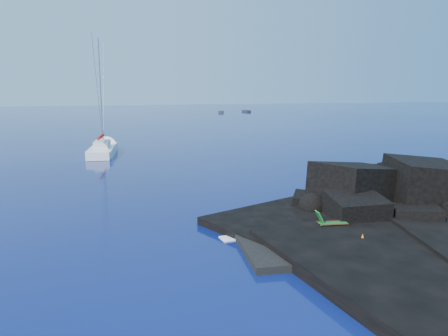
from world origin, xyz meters
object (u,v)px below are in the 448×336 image
object	(u,v)px
marker_cone	(362,238)
distant_boat_b	(246,112)
sailboat	(103,154)
deck_chair	(333,219)
sunbather	(315,229)
distant_boat_a	(221,113)

from	to	relation	value
marker_cone	distant_boat_b	distance (m)	130.68
sailboat	distant_boat_b	distance (m)	101.13
deck_chair	marker_cone	distance (m)	2.42
deck_chair	sunbather	bearing A→B (deg)	-162.25
sailboat	sunbather	xyz separation A→B (m)	(10.39, -34.66, 0.53)
deck_chair	distant_boat_b	world-z (taller)	deck_chair
distant_boat_a	distant_boat_b	distance (m)	10.26
distant_boat_a	distant_boat_b	xyz separation A→B (m)	(9.85, 2.85, 0.00)
sailboat	marker_cone	xyz separation A→B (m)	(11.89, -36.81, 0.59)
distant_boat_b	marker_cone	bearing A→B (deg)	-111.64
sunbather	deck_chair	bearing A→B (deg)	-8.74
marker_cone	distant_boat_a	xyz separation A→B (m)	(27.19, 122.47, -0.59)
sunbather	distant_boat_b	size ratio (longest dim) A/B	0.35
sailboat	sunbather	bearing A→B (deg)	-66.04
sailboat	distant_boat_b	world-z (taller)	sailboat
deck_chair	sunbather	world-z (taller)	deck_chair
deck_chair	distant_boat_b	distance (m)	128.50
sailboat	distant_boat_b	xyz separation A→B (m)	(48.93, 88.51, 0.00)
sailboat	sunbather	world-z (taller)	sailboat
sunbather	distant_boat_a	world-z (taller)	sunbather
sailboat	marker_cone	distance (m)	38.69
sailboat	deck_chair	xyz separation A→B (m)	(11.58, -34.44, 0.92)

